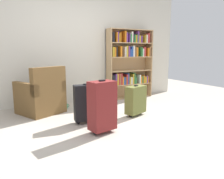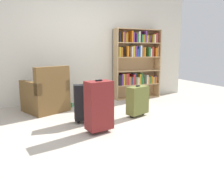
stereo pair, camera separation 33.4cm
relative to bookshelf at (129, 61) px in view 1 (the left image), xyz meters
The scene contains 8 objects.
ground_plane 2.40m from the bookshelf, 126.42° to the right, with size 9.69×9.69×0.00m, color #B2A899.
back_wall 1.38m from the bookshelf, behind, with size 5.54×0.10×2.60m, color beige.
bookshelf is the anchor object (origin of this frame).
armchair 2.36m from the bookshelf, 168.24° to the right, with size 0.93×0.93×0.90m.
mug 1.98m from the bookshelf, 169.06° to the right, with size 0.12×0.08×0.10m.
suitcase_dark_red 2.56m from the bookshelf, 130.40° to the right, with size 0.41×0.31×0.78m.
suitcase_olive 1.72m from the bookshelf, 116.93° to the right, with size 0.46×0.33×0.57m.
suitcase_black 2.27m from the bookshelf, 140.36° to the right, with size 0.39×0.23×0.66m.
Camera 1 is at (-1.58, -2.88, 1.18)m, focal length 34.60 mm.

